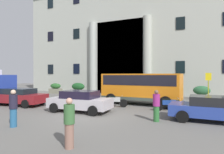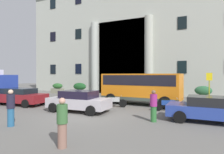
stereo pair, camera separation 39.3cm
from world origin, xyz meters
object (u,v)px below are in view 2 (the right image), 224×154
Objects in this scene: parked_sedan_second at (79,101)px; pedestrian_woman_dark_dress at (62,123)px; parked_compact_extra at (19,96)px; motorcycle_far_end at (113,101)px; pedestrian_woman_with_bag at (154,106)px; hedge_planter_east at (58,88)px; hedge_planter_entrance_right at (160,92)px; parked_hatchback_near at (213,109)px; hedge_planter_west at (203,93)px; pedestrian_man_red_shirt at (11,108)px; orange_minibus at (141,86)px; bus_stop_sign at (209,85)px; scooter_by_planter at (167,104)px; hedge_planter_far_east at (80,89)px.

pedestrian_woman_dark_dress is at bearing -62.28° from parked_sedan_second.
motorcycle_far_end is at bearing 12.89° from parked_compact_extra.
pedestrian_woman_with_bag reaches higher than parked_compact_extra.
hedge_planter_east is at bearing -63.28° from pedestrian_woman_dark_dress.
hedge_planter_entrance_right is 7.16m from motorcycle_far_end.
hedge_planter_west is at bearing 92.47° from parked_hatchback_near.
hedge_planter_entrance_right is 14.36m from pedestrian_man_red_shirt.
orange_minibus is 5.37m from bus_stop_sign.
parked_hatchback_near is at bearing -3.31° from parked_compact_extra.
parked_hatchback_near is 2.61× the size of pedestrian_man_red_shirt.
scooter_by_planter is at bearing -108.11° from hedge_planter_west.
orange_minibus is 10.09m from pedestrian_woman_dark_dress.
motorcycle_far_end is (-2.33, -6.77, -0.20)m from hedge_planter_entrance_right.
bus_stop_sign is 1.50× the size of pedestrian_man_red_shirt.
orange_minibus reaches higher than parked_sedan_second.
hedge_planter_entrance_right reaches higher than motorcycle_far_end.
pedestrian_woman_dark_dress reaches higher than parked_hatchback_near.
hedge_planter_far_east is at bearing 120.80° from motorcycle_far_end.
parked_sedan_second is 7.90m from parked_hatchback_near.
orange_minibus is at bearing -20.86° from hedge_planter_east.
bus_stop_sign is 18.25m from hedge_planter_east.
parked_sedan_second reaches higher than hedge_planter_entrance_right.
parked_hatchback_near is at bearing -64.83° from hedge_planter_entrance_right.
motorcycle_far_end is at bearing -121.90° from orange_minibus.
bus_stop_sign is at bearing 40.27° from scooter_by_planter.
parked_sedan_second is at bearing -2.70° from pedestrian_man_red_shirt.
orange_minibus is at bearing 56.01° from parked_sedan_second.
hedge_planter_east is 0.36× the size of parked_compact_extra.
pedestrian_man_red_shirt reaches higher than hedge_planter_east.
pedestrian_man_red_shirt is (-2.27, -6.83, 0.42)m from motorcycle_far_end.
bus_stop_sign is 1.57× the size of hedge_planter_east.
scooter_by_planter is (11.32, 2.20, -0.25)m from parked_compact_extra.
pedestrian_woman_dark_dress reaches higher than scooter_by_planter.
hedge_planter_entrance_right is 10.13m from hedge_planter_far_east.
motorcycle_far_end is (-3.95, -0.01, -0.00)m from scooter_by_planter.
hedge_planter_far_east is at bearing 122.21° from parked_sedan_second.
hedge_planter_west is (4.03, 0.59, -0.00)m from hedge_planter_entrance_right.
bus_stop_sign reaches higher than motorcycle_far_end.
hedge_planter_east is 13.74m from parked_sedan_second.
hedge_planter_west is at bearing 57.31° from scooter_by_planter.
pedestrian_man_red_shirt is (-6.23, -6.84, 0.42)m from scooter_by_planter.
hedge_planter_east is (-12.85, 4.90, -0.88)m from orange_minibus.
hedge_planter_east is (-17.64, -0.33, -0.02)m from hedge_planter_west.
parked_sedan_second is at bearing -117.97° from orange_minibus.
parked_compact_extra is at bearing -149.63° from orange_minibus.
parked_compact_extra is 5.98m from parked_sedan_second.
orange_minibus is 10.65m from hedge_planter_far_east.
hedge_planter_far_east is at bearing -63.83° from pedestrian_woman_with_bag.
bus_stop_sign reaches higher than parked_sedan_second.
pedestrian_man_red_shirt reaches higher than pedestrian_woman_dark_dress.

